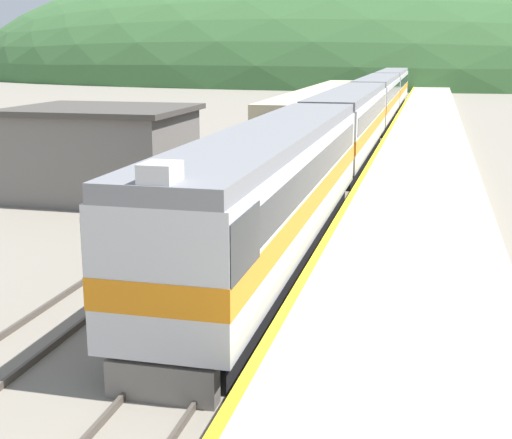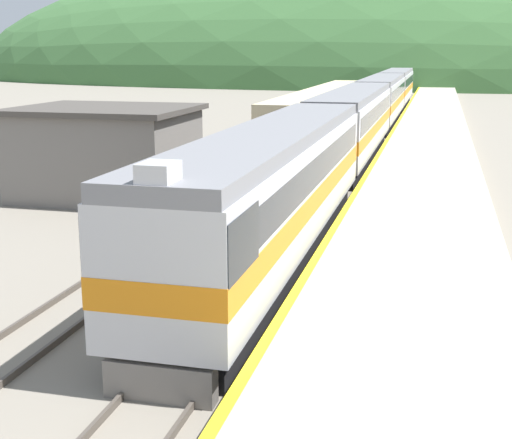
{
  "view_description": "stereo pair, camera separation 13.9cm",
  "coord_description": "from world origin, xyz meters",
  "px_view_note": "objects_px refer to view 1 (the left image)",
  "views": [
    {
      "loc": [
        4.74,
        5.94,
        6.57
      ],
      "look_at": [
        0.66,
        22.5,
        2.48
      ],
      "focal_mm": 50.0,
      "sensor_mm": 36.0,
      "label": 1
    },
    {
      "loc": [
        4.87,
        5.97,
        6.57
      ],
      "look_at": [
        0.66,
        22.5,
        2.48
      ],
      "focal_mm": 50.0,
      "sensor_mm": 36.0,
      "label": 2
    }
  ],
  "objects_px": {
    "carriage_third": "(378,99)",
    "carriage_fourth": "(392,87)",
    "express_train_lead_car": "(272,189)",
    "siding_train": "(319,111)",
    "carriage_second": "(350,123)"
  },
  "relations": [
    {
      "from": "carriage_second",
      "to": "carriage_third",
      "type": "height_order",
      "value": "same"
    },
    {
      "from": "carriage_third",
      "to": "carriage_fourth",
      "type": "bearing_deg",
      "value": 90.0
    },
    {
      "from": "carriage_fourth",
      "to": "carriage_second",
      "type": "bearing_deg",
      "value": -90.0
    },
    {
      "from": "carriage_fourth",
      "to": "siding_train",
      "type": "bearing_deg",
      "value": -97.8
    },
    {
      "from": "siding_train",
      "to": "carriage_fourth",
      "type": "bearing_deg",
      "value": 82.2
    },
    {
      "from": "express_train_lead_car",
      "to": "carriage_second",
      "type": "relative_size",
      "value": 0.99
    },
    {
      "from": "carriage_third",
      "to": "siding_train",
      "type": "bearing_deg",
      "value": -116.88
    },
    {
      "from": "carriage_second",
      "to": "carriage_third",
      "type": "relative_size",
      "value": 1.0
    },
    {
      "from": "express_train_lead_car",
      "to": "carriage_fourth",
      "type": "bearing_deg",
      "value": 90.0
    },
    {
      "from": "carriage_second",
      "to": "siding_train",
      "type": "xyz_separation_m",
      "value": [
        -3.99,
        13.4,
        -0.48
      ]
    },
    {
      "from": "express_train_lead_car",
      "to": "siding_train",
      "type": "distance_m",
      "value": 35.05
    },
    {
      "from": "carriage_third",
      "to": "carriage_fourth",
      "type": "relative_size",
      "value": 1.0
    },
    {
      "from": "siding_train",
      "to": "carriage_third",
      "type": "bearing_deg",
      "value": 63.12
    },
    {
      "from": "express_train_lead_car",
      "to": "carriage_fourth",
      "type": "distance_m",
      "value": 63.96
    },
    {
      "from": "carriage_third",
      "to": "siding_train",
      "type": "relative_size",
      "value": 0.61
    }
  ]
}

